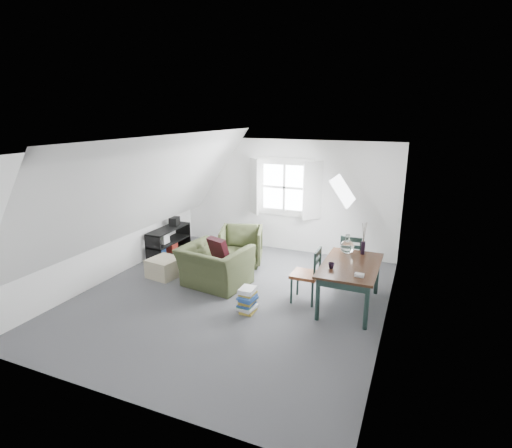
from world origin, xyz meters
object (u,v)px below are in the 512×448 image
at_px(ottoman, 165,267).
at_px(dining_table, 350,270).
at_px(armchair_far, 242,263).
at_px(armchair_near, 215,285).
at_px(magazine_stack, 248,300).
at_px(media_shelf, 168,243).
at_px(dining_chair_far, 351,257).
at_px(dining_chair_near, 307,274).

relative_size(ottoman, dining_table, 0.37).
bearing_deg(ottoman, armchair_far, 47.90).
height_order(armchair_near, ottoman, armchair_near).
bearing_deg(dining_table, armchair_near, -179.92).
bearing_deg(armchair_near, armchair_far, -80.85).
xyz_separation_m(ottoman, magazine_stack, (2.06, -0.68, 0.02)).
bearing_deg(media_shelf, magazine_stack, -29.15).
bearing_deg(ottoman, dining_chair_far, 18.97).
bearing_deg(armchair_near, dining_chair_far, -144.92).
distance_m(dining_chair_near, magazine_stack, 1.09).
height_order(dining_table, media_shelf, dining_table).
bearing_deg(ottoman, armchair_near, 0.51).
xyz_separation_m(armchair_far, dining_chair_far, (2.26, -0.05, 0.48)).
relative_size(dining_chair_far, dining_chair_near, 0.98).
bearing_deg(dining_chair_far, media_shelf, -12.92).
xyz_separation_m(dining_table, media_shelf, (-4.14, 0.92, -0.36)).
relative_size(armchair_far, media_shelf, 0.73).
bearing_deg(dining_chair_near, ottoman, -95.02).
relative_size(armchair_near, armchair_far, 1.33).
relative_size(media_shelf, magazine_stack, 2.95).
xyz_separation_m(armchair_far, ottoman, (-1.08, -1.20, 0.18)).
bearing_deg(armchair_far, media_shelf, 165.65).
relative_size(armchair_near, dining_table, 0.79).
bearing_deg(dining_chair_near, magazine_stack, -52.26).
xyz_separation_m(dining_chair_far, magazine_stack, (-1.29, -1.83, -0.28)).
xyz_separation_m(ottoman, dining_chair_far, (3.34, 1.15, 0.30)).
height_order(armchair_near, dining_chair_near, dining_chair_near).
height_order(ottoman, media_shelf, media_shelf).
relative_size(armchair_near, dining_chair_near, 1.23).
bearing_deg(dining_table, dining_chair_far, 95.31).
bearing_deg(ottoman, media_shelf, 121.55).
height_order(dining_table, dining_chair_near, dining_chair_near).
distance_m(armchair_near, dining_table, 2.48).
distance_m(ottoman, magazine_stack, 2.17).
relative_size(dining_chair_far, media_shelf, 0.78).
bearing_deg(armchair_near, media_shelf, -22.83).
bearing_deg(ottoman, dining_chair_near, 0.84).
distance_m(ottoman, dining_chair_near, 2.83).
height_order(dining_table, dining_chair_far, dining_chair_far).
relative_size(ottoman, media_shelf, 0.46).
xyz_separation_m(ottoman, dining_table, (3.49, 0.14, 0.45)).
distance_m(armchair_far, dining_chair_far, 2.31).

